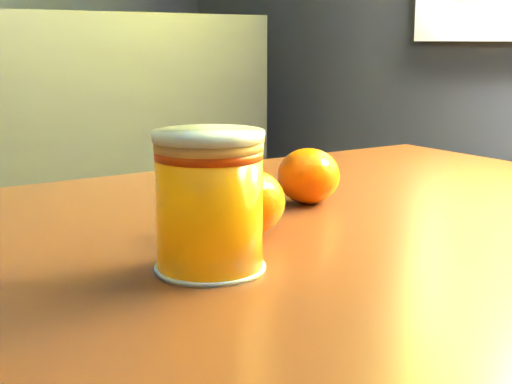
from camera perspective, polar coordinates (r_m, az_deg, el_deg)
table at (r=0.68m, az=3.27°, el=-9.62°), size 0.93×0.67×0.68m
juice_glass at (r=0.51m, az=-3.75°, el=-0.82°), size 0.08×0.08×0.10m
orange_front at (r=0.61m, az=-0.71°, el=-0.79°), size 0.09×0.09×0.06m
orange_back at (r=0.73m, az=4.23°, el=1.30°), size 0.08×0.08×0.06m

